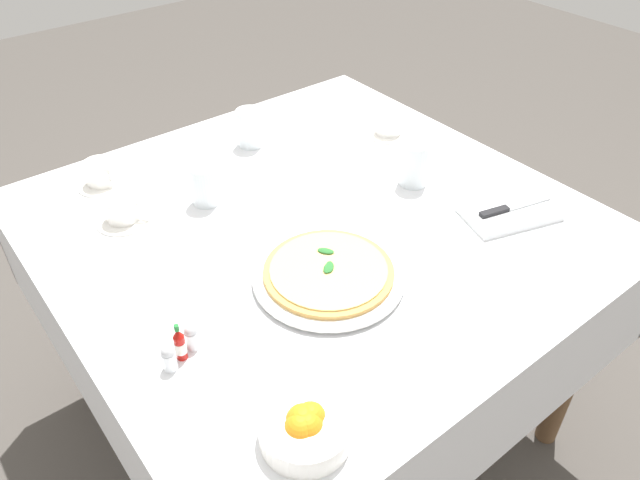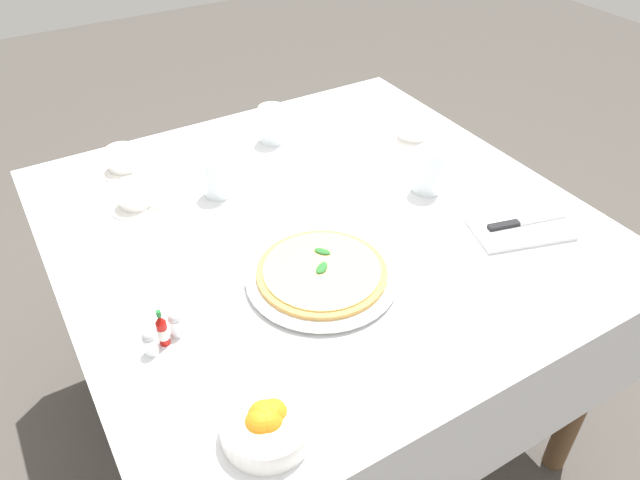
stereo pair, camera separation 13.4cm
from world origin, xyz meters
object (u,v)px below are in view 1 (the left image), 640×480
Objects in this scene: coffee_cup_near_right at (101,174)px; citrus_bowl at (305,427)px; pepper_shaker at (169,359)px; hot_sauce_bottle at (180,344)px; dinner_knife at (512,207)px; pizza_plate at (329,276)px; salt_shaker at (192,337)px; coffee_cup_back_corner at (389,125)px; coffee_cup_far_left at (122,210)px; water_glass_center_back at (414,167)px; napkin_folded at (510,212)px; water_glass_right_edge at (250,130)px; water_glass_far_right at (205,187)px; pizza at (329,271)px.

coffee_cup_near_right is 0.87× the size of citrus_bowl.
citrus_bowl reaches higher than pepper_shaker.
coffee_cup_near_right and citrus_bowl have the same top height.
dinner_knife is at bearing -6.09° from hot_sauce_bottle.
dinner_knife is at bearing -10.27° from pizza_plate.
salt_shaker is at bearing 178.13° from pizza_plate.
coffee_cup_far_left is (-0.78, 0.07, 0.00)m from coffee_cup_back_corner.
citrus_bowl is at bearing -140.49° from coffee_cup_back_corner.
water_glass_center_back reaches higher than dinner_knife.
dinner_knife is (0.00, -0.00, 0.01)m from napkin_folded.
coffee_cup_back_corner is 0.40m from water_glass_right_edge.
water_glass_right_edge is (0.43, 0.12, 0.02)m from coffee_cup_far_left.
hot_sauce_bottle is (-0.52, -0.58, -0.01)m from water_glass_right_edge.
coffee_cup_far_left is 0.92m from dinner_knife.
water_glass_far_right is 0.47m from salt_shaker.
salt_shaker is (-0.80, 0.10, 0.00)m from dinner_knife.
citrus_bowl is at bearing -152.08° from dinner_knife.
coffee_cup_far_left is at bearing 174.55° from coffee_cup_back_corner.
pepper_shaker is at bearing -168.06° from napkin_folded.
water_glass_right_edge reaches higher than dinner_knife.
hot_sauce_bottle reaches higher than dinner_knife.
water_glass_right_edge is at bearing 72.40° from pizza_plate.
citrus_bowl is at bearing -117.78° from water_glass_right_edge.
water_glass_center_back is at bearing -25.11° from coffee_cup_far_left.
hot_sauce_bottle reaches higher than coffee_cup_back_corner.
hot_sauce_bottle is (-0.82, 0.09, 0.02)m from napkin_folded.
dinner_knife is at bearing 13.72° from citrus_bowl.
citrus_bowl reaches higher than napkin_folded.
coffee_cup_far_left is 1.28× the size of water_glass_far_right.
dinner_knife reaches higher than pizza_plate.
water_glass_center_back is at bearing -28.73° from water_glass_far_right.
salt_shaker is (0.03, 0.01, -0.01)m from hot_sauce_bottle.
salt_shaker is 0.06m from pepper_shaker.
water_glass_right_edge is 1.87× the size of salt_shaker.
hot_sauce_bottle is at bearing 105.66° from citrus_bowl.
water_glass_far_right reaches higher than dinner_knife.
coffee_cup_far_left is 0.91m from napkin_folded.
water_glass_right_edge is at bearing 35.60° from water_glass_far_right.
water_glass_right_edge is at bearing 46.89° from pepper_shaker.
coffee_cup_near_right is 0.64m from salt_shaker.
pizza is 0.52m from coffee_cup_far_left.
coffee_cup_back_corner is at bearing 60.41° from water_glass_center_back.
pizza is 1.09× the size of napkin_folded.
dinner_knife is at bearing -5.23° from pepper_shaker.
pepper_shaker is (-0.85, 0.08, 0.02)m from napkin_folded.
water_glass_center_back is (-0.13, -0.23, 0.02)m from coffee_cup_back_corner.
coffee_cup_far_left is at bearing 160.32° from napkin_folded.
coffee_cup_far_left is at bearing 164.48° from water_glass_far_right.
citrus_bowl is 2.67× the size of pepper_shaker.
water_glass_far_right is 0.52m from water_glass_center_back.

